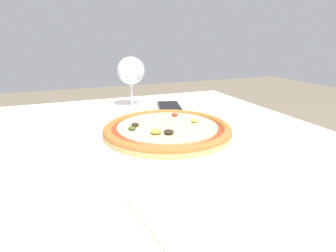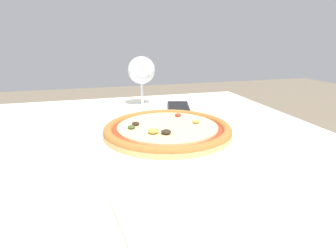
# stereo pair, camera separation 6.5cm
# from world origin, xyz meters

# --- Properties ---
(dining_table) EXTENTS (1.19, 0.97, 0.73)m
(dining_table) POSITION_xyz_m (0.00, 0.00, 0.64)
(dining_table) COLOR #997047
(dining_table) RESTS_ON ground_plane
(pizza_plate) EXTENTS (0.34, 0.34, 0.04)m
(pizza_plate) POSITION_xyz_m (0.18, -0.00, 0.75)
(pizza_plate) COLOR white
(pizza_plate) RESTS_ON dining_table
(wine_glass_far_left) EXTENTS (0.09, 0.09, 0.17)m
(wine_glass_far_left) POSITION_xyz_m (0.19, 0.33, 0.85)
(wine_glass_far_left) COLOR silver
(wine_glass_far_left) RESTS_ON dining_table
(cell_phone) EXTENTS (0.10, 0.16, 0.01)m
(cell_phone) POSITION_xyz_m (0.29, 0.26, 0.74)
(cell_phone) COLOR #232328
(cell_phone) RESTS_ON dining_table
(napkin_folded) EXTENTS (0.16, 0.13, 0.01)m
(napkin_folded) POSITION_xyz_m (0.11, -0.28, 0.74)
(napkin_folded) COLOR silver
(napkin_folded) RESTS_ON dining_table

